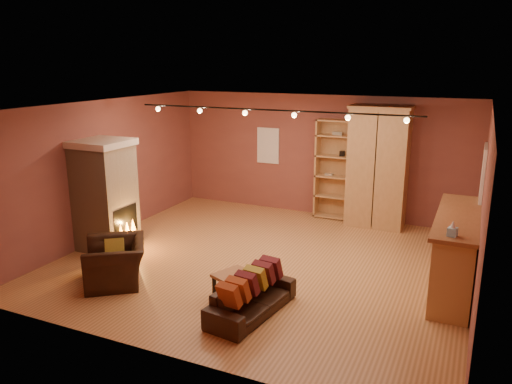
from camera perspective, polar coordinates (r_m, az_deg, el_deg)
The scene contains 16 objects.
floor at distance 9.17m, azimuth 0.90°, elevation -7.92°, with size 7.00×7.00×0.00m, color #A16739.
ceiling at distance 8.50m, azimuth 0.98°, elevation 9.78°, with size 7.00×7.00×0.00m, color brown.
back_wall at distance 11.72m, azimuth 7.30°, elevation 4.14°, with size 7.00×0.02×2.80m, color brown.
left_wall at distance 10.58m, azimuth -16.74°, elevation 2.48°, with size 0.02×6.50×2.80m, color brown.
right_wall at distance 8.06m, azimuth 24.44°, elevation -1.98°, with size 0.02×6.50×2.80m, color brown.
fireplace at distance 9.93m, azimuth -16.83°, elevation -0.33°, with size 1.01×0.98×2.12m.
back_window at distance 12.11m, azimuth 1.39°, elevation 5.32°, with size 0.56×0.04×0.86m, color white.
bookcase at distance 11.53m, azimuth 9.22°, elevation 2.67°, with size 0.93×0.36×2.28m.
armoire at distance 11.08m, azimuth 13.75°, elevation 2.81°, with size 1.29×0.73×2.63m.
bar_counter at distance 8.50m, azimuth 21.87°, elevation -6.40°, with size 0.68×2.58×1.23m.
tissue_box at distance 7.28m, azimuth 21.55°, elevation -4.04°, with size 0.15×0.15×0.23m.
right_window at distance 9.36m, azimuth 24.51°, elevation 1.78°, with size 0.05×0.90×1.00m, color white.
loveseat at distance 7.27m, azimuth -0.50°, elevation -11.36°, with size 0.68×1.62×0.70m.
armchair at distance 8.51m, azimuth -15.80°, elevation -6.95°, with size 1.21×1.28×0.94m.
coffee_table at distance 7.65m, azimuth -2.37°, elevation -9.83°, with size 0.72×0.72×0.42m.
track_rail at distance 8.69m, azimuth 1.51°, elevation 9.14°, with size 5.20×0.09×0.13m.
Camera 1 is at (3.36, -7.77, 3.54)m, focal length 35.00 mm.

